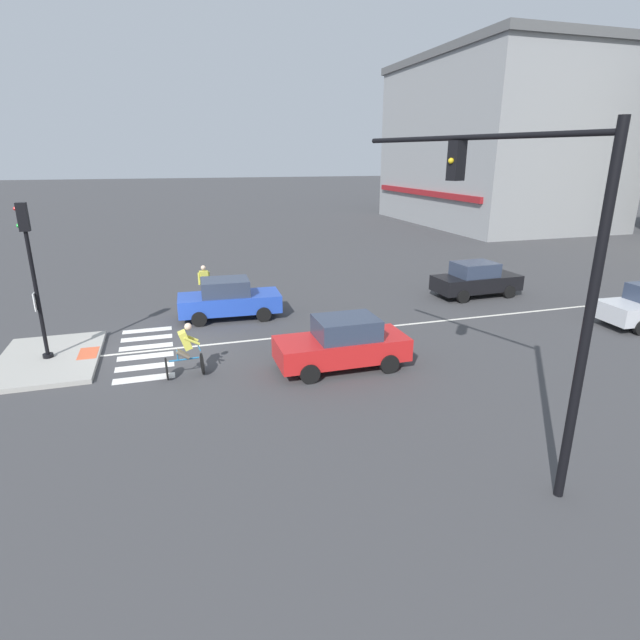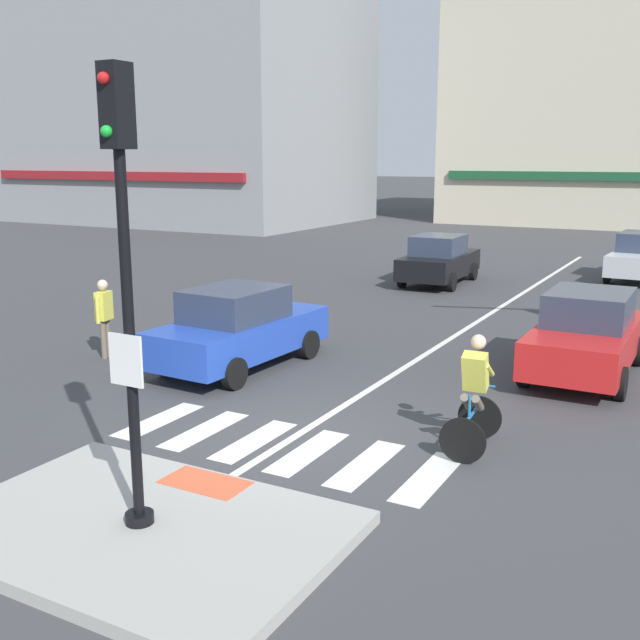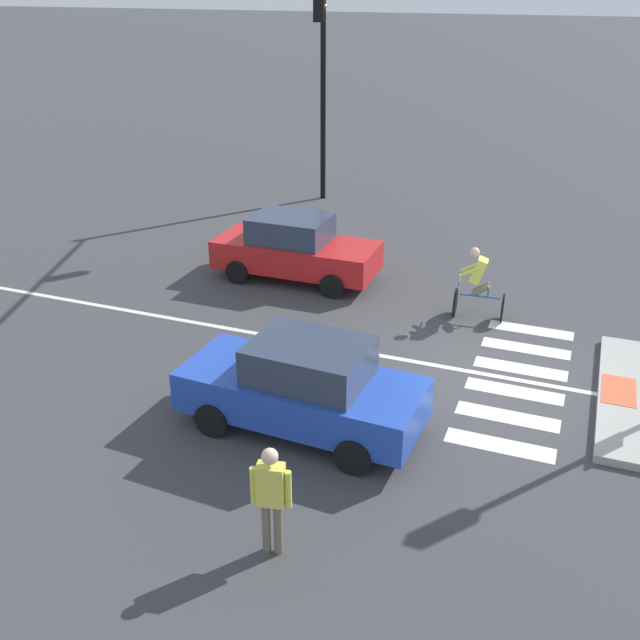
{
  "view_description": "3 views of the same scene",
  "coord_description": "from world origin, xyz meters",
  "px_view_note": "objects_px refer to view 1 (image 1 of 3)",
  "views": [
    {
      "loc": [
        17.01,
        0.57,
        6.36
      ],
      "look_at": [
        1.24,
        5.4,
        0.96
      ],
      "focal_mm": 28.1,
      "sensor_mm": 36.0,
      "label": 1
    },
    {
      "loc": [
        5.46,
        -9.26,
        4.15
      ],
      "look_at": [
        -1.19,
        2.92,
        1.13
      ],
      "focal_mm": 42.0,
      "sensor_mm": 36.0,
      "label": 2
    },
    {
      "loc": [
        -12.55,
        -1.23,
        7.01
      ],
      "look_at": [
        -0.47,
        3.42,
        0.82
      ],
      "focal_mm": 40.39,
      "sensor_mm": 36.0,
      "label": 3
    }
  ],
  "objects_px": {
    "cyclist": "(185,349)",
    "car_red_eastbound_mid": "(343,343)",
    "car_blue_westbound_near": "(228,299)",
    "traffic_light_mast": "(537,255)",
    "pedestrian_at_curb_left": "(204,280)",
    "signal_pole": "(32,268)",
    "car_black_westbound_distant": "(476,280)"
  },
  "relations": [
    {
      "from": "car_blue_westbound_near",
      "to": "cyclist",
      "type": "distance_m",
      "value": 5.79
    },
    {
      "from": "cyclist",
      "to": "car_blue_westbound_near",
      "type": "bearing_deg",
      "value": 160.19
    },
    {
      "from": "car_blue_westbound_near",
      "to": "pedestrian_at_curb_left",
      "type": "distance_m",
      "value": 3.0
    },
    {
      "from": "car_red_eastbound_mid",
      "to": "pedestrian_at_curb_left",
      "type": "bearing_deg",
      "value": -158.97
    },
    {
      "from": "car_blue_westbound_near",
      "to": "cyclist",
      "type": "relative_size",
      "value": 2.49
    },
    {
      "from": "signal_pole",
      "to": "car_black_westbound_distant",
      "type": "distance_m",
      "value": 18.29
    },
    {
      "from": "traffic_light_mast",
      "to": "car_blue_westbound_near",
      "type": "bearing_deg",
      "value": -160.39
    },
    {
      "from": "car_red_eastbound_mid",
      "to": "traffic_light_mast",
      "type": "bearing_deg",
      "value": 14.85
    },
    {
      "from": "signal_pole",
      "to": "car_blue_westbound_near",
      "type": "xyz_separation_m",
      "value": [
        -2.96,
        6.24,
        -2.3
      ]
    },
    {
      "from": "traffic_light_mast",
      "to": "car_black_westbound_distant",
      "type": "height_order",
      "value": "traffic_light_mast"
    },
    {
      "from": "car_black_westbound_distant",
      "to": "pedestrian_at_curb_left",
      "type": "height_order",
      "value": "pedestrian_at_curb_left"
    },
    {
      "from": "signal_pole",
      "to": "cyclist",
      "type": "xyz_separation_m",
      "value": [
        2.49,
        4.28,
        -2.24
      ]
    },
    {
      "from": "signal_pole",
      "to": "car_black_westbound_distant",
      "type": "relative_size",
      "value": 1.18
    },
    {
      "from": "car_blue_westbound_near",
      "to": "car_red_eastbound_mid",
      "type": "xyz_separation_m",
      "value": [
        6.2,
        2.77,
        0.0
      ]
    },
    {
      "from": "car_black_westbound_distant",
      "to": "car_blue_westbound_near",
      "type": "xyz_separation_m",
      "value": [
        -0.01,
        -11.66,
        0.0
      ]
    },
    {
      "from": "pedestrian_at_curb_left",
      "to": "car_red_eastbound_mid",
      "type": "bearing_deg",
      "value": 21.03
    },
    {
      "from": "signal_pole",
      "to": "pedestrian_at_curb_left",
      "type": "bearing_deg",
      "value": 136.8
    },
    {
      "from": "pedestrian_at_curb_left",
      "to": "signal_pole",
      "type": "bearing_deg",
      "value": -43.2
    },
    {
      "from": "car_black_westbound_distant",
      "to": "car_blue_westbound_near",
      "type": "relative_size",
      "value": 1.0
    },
    {
      "from": "signal_pole",
      "to": "traffic_light_mast",
      "type": "bearing_deg",
      "value": 48.65
    },
    {
      "from": "car_red_eastbound_mid",
      "to": "pedestrian_at_curb_left",
      "type": "relative_size",
      "value": 2.46
    },
    {
      "from": "car_blue_westbound_near",
      "to": "signal_pole",
      "type": "bearing_deg",
      "value": -64.59
    },
    {
      "from": "car_blue_westbound_near",
      "to": "car_red_eastbound_mid",
      "type": "distance_m",
      "value": 6.79
    },
    {
      "from": "car_red_eastbound_mid",
      "to": "cyclist",
      "type": "relative_size",
      "value": 2.44
    },
    {
      "from": "cyclist",
      "to": "car_red_eastbound_mid",
      "type": "bearing_deg",
      "value": 80.94
    },
    {
      "from": "car_black_westbound_distant",
      "to": "car_red_eastbound_mid",
      "type": "height_order",
      "value": "same"
    },
    {
      "from": "signal_pole",
      "to": "pedestrian_at_curb_left",
      "type": "xyz_separation_m",
      "value": [
        -5.86,
        5.51,
        -2.13
      ]
    },
    {
      "from": "traffic_light_mast",
      "to": "car_red_eastbound_mid",
      "type": "height_order",
      "value": "traffic_light_mast"
    },
    {
      "from": "traffic_light_mast",
      "to": "pedestrian_at_curb_left",
      "type": "height_order",
      "value": "traffic_light_mast"
    },
    {
      "from": "traffic_light_mast",
      "to": "car_red_eastbound_mid",
      "type": "bearing_deg",
      "value": -165.15
    },
    {
      "from": "signal_pole",
      "to": "car_blue_westbound_near",
      "type": "height_order",
      "value": "signal_pole"
    },
    {
      "from": "car_black_westbound_distant",
      "to": "car_red_eastbound_mid",
      "type": "xyz_separation_m",
      "value": [
        6.19,
        -8.89,
        0.0
      ]
    }
  ]
}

